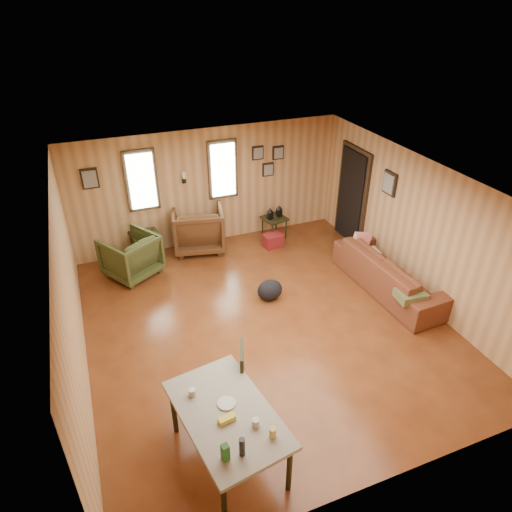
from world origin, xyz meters
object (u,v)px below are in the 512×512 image
(end_table, at_px, (145,241))
(recliner_green, at_px, (131,254))
(sofa, at_px, (393,267))
(side_table, at_px, (274,217))
(dining_table, at_px, (227,418))
(recliner_brown, at_px, (198,226))

(end_table, bearing_deg, recliner_green, -123.88)
(sofa, relative_size, end_table, 3.58)
(side_table, relative_size, dining_table, 0.44)
(recliner_brown, relative_size, side_table, 1.41)
(recliner_green, height_order, dining_table, dining_table)
(recliner_brown, distance_m, side_table, 1.63)
(recliner_brown, xyz_separation_m, recliner_green, (-1.43, -0.51, -0.07))
(end_table, relative_size, dining_table, 0.41)
(sofa, height_order, recliner_brown, recliner_brown)
(recliner_green, relative_size, end_table, 1.34)
(end_table, relative_size, side_table, 0.92)
(recliner_green, bearing_deg, sofa, 121.85)
(side_table, distance_m, dining_table, 5.41)
(sofa, xyz_separation_m, dining_table, (-3.79, -2.19, 0.24))
(sofa, bearing_deg, side_table, 22.15)
(recliner_brown, xyz_separation_m, side_table, (1.62, -0.15, -0.02))
(recliner_brown, distance_m, end_table, 1.09)
(sofa, distance_m, end_table, 4.72)
(sofa, distance_m, recliner_brown, 3.87)
(recliner_brown, height_order, end_table, recliner_brown)
(dining_table, bearing_deg, recliner_green, 86.73)
(side_table, height_order, dining_table, dining_table)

